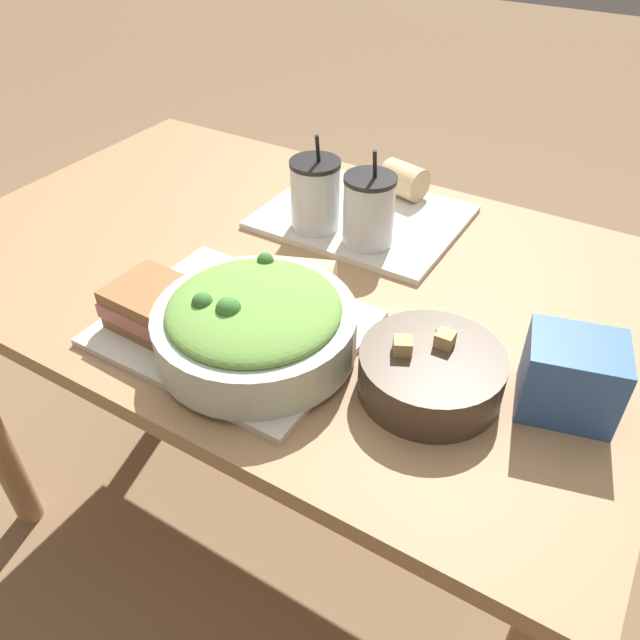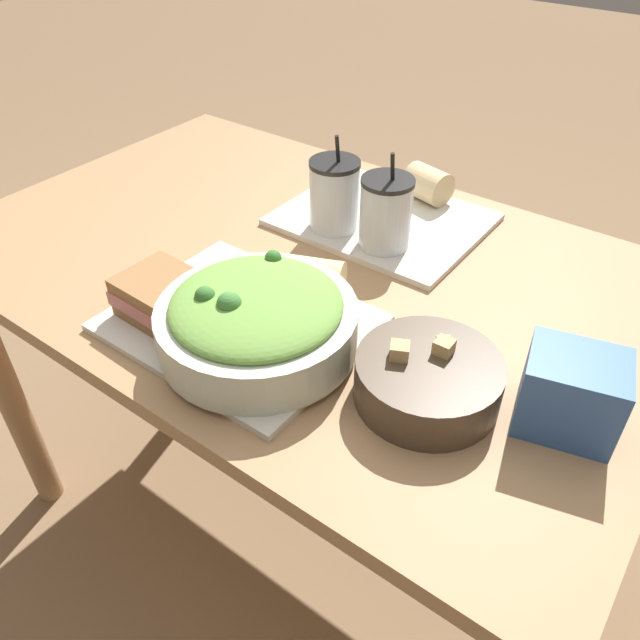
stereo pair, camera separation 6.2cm
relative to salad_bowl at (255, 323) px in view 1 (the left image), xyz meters
The scene contains 12 objects.
ground_plane 0.86m from the salad_bowl, 114.36° to the left, with size 12.00×12.00×0.00m, color #846647.
dining_table 0.31m from the salad_bowl, 114.36° to the left, with size 1.27×0.81×0.77m.
tray_near 0.08m from the salad_bowl, 157.83° to the left, with size 0.37×0.30×0.01m.
tray_far 0.43m from the salad_bowl, 97.33° to the left, with size 0.37×0.30×0.01m.
salad_bowl is the anchor object (origin of this frame).
soup_bowl 0.25m from the salad_bowl, 14.17° to the left, with size 0.19×0.19×0.08m.
sandwich_near 0.17m from the salad_bowl, 169.93° to the right, with size 0.13×0.11×0.06m.
baguette_near 0.14m from the salad_bowl, 96.98° to the left, with size 0.14×0.11×0.07m.
baguette_far 0.54m from the salad_bowl, 92.15° to the left, with size 0.10×0.08×0.07m.
drink_cup_dark 0.36m from the salad_bowl, 107.82° to the left, with size 0.09×0.09×0.18m.
drink_cup_red 0.34m from the salad_bowl, 90.03° to the left, with size 0.09×0.09×0.18m.
chip_bag 0.42m from the salad_bowl, 16.98° to the left, with size 0.14×0.12×0.11m.
Camera 1 is at (0.53, -0.76, 1.37)m, focal length 35.00 mm.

